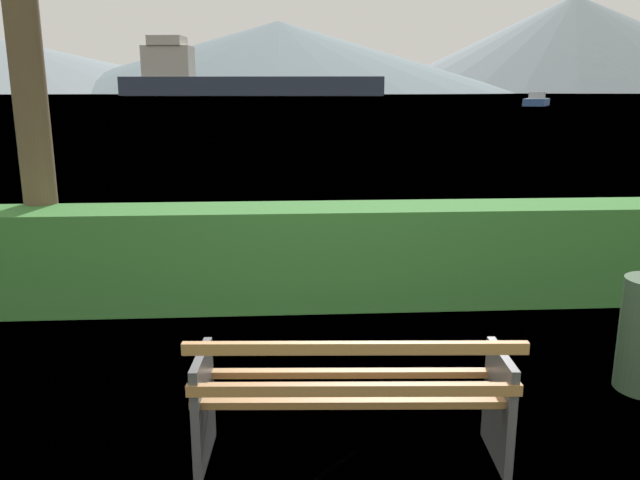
{
  "coord_description": "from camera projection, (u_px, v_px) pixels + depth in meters",
  "views": [
    {
      "loc": [
        -0.4,
        -3.39,
        2.17
      ],
      "look_at": [
        0.0,
        2.91,
        0.66
      ],
      "focal_mm": 35.21,
      "sensor_mm": 36.0,
      "label": 1
    }
  ],
  "objects": [
    {
      "name": "park_bench",
      "position": [
        352.0,
        396.0,
        3.66
      ],
      "size": [
        1.87,
        0.67,
        0.87
      ],
      "color": "#A0703F",
      "rests_on": "ground_plane"
    },
    {
      "name": "distant_hills",
      "position": [
        344.0,
        53.0,
        537.41
      ],
      "size": [
        885.48,
        438.0,
        86.64
      ],
      "color": "gray",
      "rests_on": "ground_plane"
    },
    {
      "name": "hedge_row",
      "position": [
        320.0,
        255.0,
        6.45
      ],
      "size": [
        11.18,
        0.72,
        1.02
      ],
      "primitive_type": "cube",
      "color": "#387A33",
      "rests_on": "ground_plane"
    },
    {
      "name": "ground_plane",
      "position": [
        350.0,
        455.0,
        3.82
      ],
      "size": [
        1400.0,
        1400.0,
        0.0
      ],
      "primitive_type": "plane",
      "color": "#4C6B33"
    },
    {
      "name": "fishing_boat_near",
      "position": [
        537.0,
        101.0,
        89.61
      ],
      "size": [
        6.64,
        9.07,
        1.92
      ],
      "color": "#335693",
      "rests_on": "water_surface"
    },
    {
      "name": "water_surface",
      "position": [
        280.0,
        95.0,
        302.79
      ],
      "size": [
        620.0,
        620.0,
        0.0
      ],
      "primitive_type": "plane",
      "color": "#7A99A8",
      "rests_on": "ground_plane"
    },
    {
      "name": "cargo_ship_large",
      "position": [
        232.0,
        79.0,
        247.61
      ],
      "size": [
        104.26,
        23.88,
        22.68
      ],
      "color": "#2D384C",
      "rests_on": "water_surface"
    }
  ]
}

